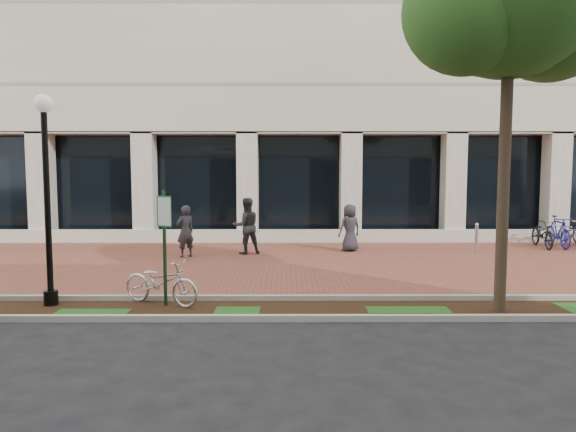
{
  "coord_description": "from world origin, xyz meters",
  "views": [
    {
      "loc": [
        -0.49,
        -15.07,
        2.69
      ],
      "look_at": [
        -0.45,
        -0.8,
        1.47
      ],
      "focal_mm": 32.0,
      "sensor_mm": 36.0,
      "label": 1
    }
  ],
  "objects_px": {
    "locked_bicycle": "(161,282)",
    "pedestrian_mid": "(246,226)",
    "pedestrian_left": "(185,231)",
    "pedestrian_right": "(350,228)",
    "parking_sign": "(164,233)",
    "lamppost": "(47,188)",
    "bollard": "(476,238)"
  },
  "relations": [
    {
      "from": "locked_bicycle",
      "to": "pedestrian_left",
      "type": "distance_m",
      "value": 5.92
    },
    {
      "from": "bollard",
      "to": "parking_sign",
      "type": "bearing_deg",
      "value": -142.59
    },
    {
      "from": "lamppost",
      "to": "pedestrian_left",
      "type": "distance_m",
      "value": 6.3
    },
    {
      "from": "pedestrian_left",
      "to": "bollard",
      "type": "bearing_deg",
      "value": 143.71
    },
    {
      "from": "pedestrian_mid",
      "to": "bollard",
      "type": "bearing_deg",
      "value": 160.89
    },
    {
      "from": "locked_bicycle",
      "to": "bollard",
      "type": "xyz_separation_m",
      "value": [
        8.84,
        6.56,
        0.05
      ]
    },
    {
      "from": "pedestrian_mid",
      "to": "pedestrian_right",
      "type": "relative_size",
      "value": 1.15
    },
    {
      "from": "locked_bicycle",
      "to": "pedestrian_right",
      "type": "bearing_deg",
      "value": -9.37
    },
    {
      "from": "pedestrian_left",
      "to": "pedestrian_mid",
      "type": "relative_size",
      "value": 0.89
    },
    {
      "from": "parking_sign",
      "to": "lamppost",
      "type": "height_order",
      "value": "lamppost"
    },
    {
      "from": "locked_bicycle",
      "to": "pedestrian_left",
      "type": "relative_size",
      "value": 1.08
    },
    {
      "from": "pedestrian_left",
      "to": "pedestrian_mid",
      "type": "xyz_separation_m",
      "value": [
        1.88,
        0.66,
        0.1
      ]
    },
    {
      "from": "lamppost",
      "to": "pedestrian_right",
      "type": "bearing_deg",
      "value": 45.75
    },
    {
      "from": "pedestrian_left",
      "to": "lamppost",
      "type": "bearing_deg",
      "value": 34.64
    },
    {
      "from": "lamppost",
      "to": "pedestrian_mid",
      "type": "bearing_deg",
      "value": 62.23
    },
    {
      "from": "parking_sign",
      "to": "locked_bicycle",
      "type": "distance_m",
      "value": 1.04
    },
    {
      "from": "parking_sign",
      "to": "bollard",
      "type": "bearing_deg",
      "value": 60.71
    },
    {
      "from": "pedestrian_right",
      "to": "lamppost",
      "type": "bearing_deg",
      "value": 20.67
    },
    {
      "from": "lamppost",
      "to": "pedestrian_right",
      "type": "xyz_separation_m",
      "value": [
        6.93,
        7.11,
        -1.58
      ]
    },
    {
      "from": "locked_bicycle",
      "to": "pedestrian_right",
      "type": "distance_m",
      "value": 8.51
    },
    {
      "from": "bollard",
      "to": "pedestrian_right",
      "type": "bearing_deg",
      "value": 172.86
    },
    {
      "from": "lamppost",
      "to": "pedestrian_mid",
      "type": "xyz_separation_m",
      "value": [
        3.45,
        6.56,
        -1.45
      ]
    },
    {
      "from": "pedestrian_right",
      "to": "parking_sign",
      "type": "bearing_deg",
      "value": 32.35
    },
    {
      "from": "pedestrian_right",
      "to": "pedestrian_mid",
      "type": "bearing_deg",
      "value": -16.02
    },
    {
      "from": "bollard",
      "to": "pedestrian_left",
      "type": "bearing_deg",
      "value": -175.82
    },
    {
      "from": "locked_bicycle",
      "to": "pedestrian_mid",
      "type": "distance_m",
      "value": 6.65
    },
    {
      "from": "pedestrian_mid",
      "to": "pedestrian_right",
      "type": "bearing_deg",
      "value": 169.68
    },
    {
      "from": "lamppost",
      "to": "parking_sign",
      "type": "bearing_deg",
      "value": -1.9
    },
    {
      "from": "locked_bicycle",
      "to": "lamppost",
      "type": "bearing_deg",
      "value": 115.15
    },
    {
      "from": "locked_bicycle",
      "to": "bollard",
      "type": "bearing_deg",
      "value": -29.18
    },
    {
      "from": "pedestrian_left",
      "to": "pedestrian_right",
      "type": "relative_size",
      "value": 1.03
    },
    {
      "from": "pedestrian_left",
      "to": "parking_sign",
      "type": "bearing_deg",
      "value": 56.84
    }
  ]
}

